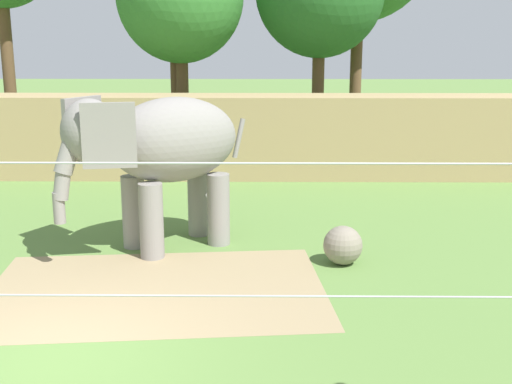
{
  "coord_description": "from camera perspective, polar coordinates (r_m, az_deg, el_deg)",
  "views": [
    {
      "loc": [
        2.89,
        -8.08,
        4.29
      ],
      "look_at": [
        2.76,
        4.03,
        1.4
      ],
      "focal_mm": 45.85,
      "sensor_mm": 36.0,
      "label": 1
    }
  ],
  "objects": [
    {
      "name": "ground_plane",
      "position": [
        9.59,
        -17.51,
        -13.82
      ],
      "size": [
        120.0,
        120.0,
        0.0
      ],
      "primitive_type": "plane",
      "color": "#5B7F3D"
    },
    {
      "name": "dirt_patch",
      "position": [
        11.61,
        -8.67,
        -8.4
      ],
      "size": [
        6.16,
        4.43,
        0.01
      ],
      "primitive_type": "cube",
      "rotation": [
        0.0,
        0.0,
        0.09
      ],
      "color": "#937F5B",
      "rests_on": "ground"
    },
    {
      "name": "embankment_wall",
      "position": [
        20.61,
        -7.46,
        4.87
      ],
      "size": [
        36.0,
        1.8,
        2.52
      ],
      "primitive_type": "cube",
      "color": "tan",
      "rests_on": "ground"
    },
    {
      "name": "elephant",
      "position": [
        13.28,
        -8.39,
        3.8
      ],
      "size": [
        3.8,
        3.24,
        3.18
      ],
      "color": "gray",
      "rests_on": "ground"
    },
    {
      "name": "enrichment_ball",
      "position": [
        12.71,
        7.58,
        -4.63
      ],
      "size": [
        0.76,
        0.76,
        0.76
      ],
      "primitive_type": "sphere",
      "color": "gray",
      "rests_on": "ground"
    }
  ]
}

